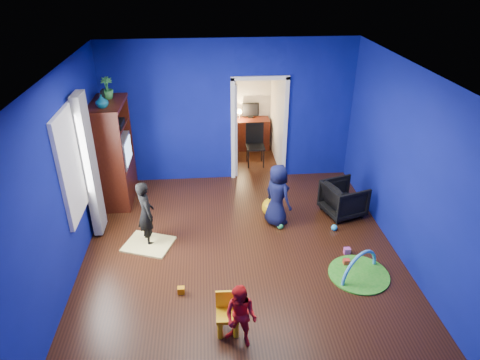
{
  "coord_description": "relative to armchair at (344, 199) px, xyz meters",
  "views": [
    {
      "loc": [
        -0.49,
        -5.44,
        4.27
      ],
      "look_at": [
        0.01,
        0.4,
        1.16
      ],
      "focal_mm": 32.0,
      "sensor_mm": 36.0,
      "label": 1
    }
  ],
  "objects": [
    {
      "name": "floor",
      "position": [
        -1.97,
        -1.11,
        -0.31
      ],
      "size": [
        5.0,
        5.5,
        0.01
      ],
      "primitive_type": "cube",
      "color": "black",
      "rests_on": "ground"
    },
    {
      "name": "ceiling",
      "position": [
        -1.97,
        -1.11,
        2.59
      ],
      "size": [
        5.0,
        5.5,
        0.01
      ],
      "primitive_type": "cube",
      "color": "white",
      "rests_on": "wall_back"
    },
    {
      "name": "wall_back",
      "position": [
        -1.97,
        1.64,
        1.14
      ],
      "size": [
        5.0,
        0.02,
        2.9
      ],
      "primitive_type": "cube",
      "color": "navy",
      "rests_on": "floor"
    },
    {
      "name": "wall_front",
      "position": [
        -1.97,
        -3.86,
        1.14
      ],
      "size": [
        5.0,
        0.02,
        2.9
      ],
      "primitive_type": "cube",
      "color": "navy",
      "rests_on": "floor"
    },
    {
      "name": "wall_left",
      "position": [
        -4.47,
        -1.11,
        1.14
      ],
      "size": [
        0.02,
        5.5,
        2.9
      ],
      "primitive_type": "cube",
      "color": "navy",
      "rests_on": "floor"
    },
    {
      "name": "wall_right",
      "position": [
        0.53,
        -1.11,
        1.14
      ],
      "size": [
        0.02,
        5.5,
        2.9
      ],
      "primitive_type": "cube",
      "color": "navy",
      "rests_on": "floor"
    },
    {
      "name": "alcove",
      "position": [
        -1.37,
        2.52,
        0.94
      ],
      "size": [
        1.0,
        1.75,
        2.5
      ],
      "primitive_type": null,
      "color": "silver",
      "rests_on": "floor"
    },
    {
      "name": "armchair",
      "position": [
        0.0,
        0.0,
        0.0
      ],
      "size": [
        0.86,
        0.85,
        0.63
      ],
      "primitive_type": "imported",
      "rotation": [
        0.0,
        0.0,
        1.88
      ],
      "color": "black",
      "rests_on": "floor"
    },
    {
      "name": "child_black",
      "position": [
        -3.48,
        -0.59,
        0.24
      ],
      "size": [
        0.41,
        0.48,
        1.12
      ],
      "primitive_type": "imported",
      "rotation": [
        0.0,
        0.0,
        2.0
      ],
      "color": "black",
      "rests_on": "floor"
    },
    {
      "name": "child_navy",
      "position": [
        -1.27,
        -0.22,
        0.26
      ],
      "size": [
        0.62,
        0.67,
        1.14
      ],
      "primitive_type": "imported",
      "rotation": [
        0.0,
        0.0,
        2.18
      ],
      "color": "#10123C",
      "rests_on": "floor"
    },
    {
      "name": "toddler_red",
      "position": [
        -2.13,
        -2.82,
        0.12
      ],
      "size": [
        0.53,
        0.5,
        0.87
      ],
      "primitive_type": "imported",
      "rotation": [
        0.0,
        0.0,
        -0.53
      ],
      "color": "#AE1227",
      "rests_on": "floor"
    },
    {
      "name": "vase",
      "position": [
        -4.19,
        0.6,
        1.76
      ],
      "size": [
        0.28,
        0.28,
        0.22
      ],
      "primitive_type": "imported",
      "rotation": [
        0.0,
        0.0,
        -0.4
      ],
      "color": "#0B5A5C",
      "rests_on": "tv_armoire"
    },
    {
      "name": "potted_plant",
      "position": [
        -4.19,
        1.12,
        1.84
      ],
      "size": [
        0.26,
        0.26,
        0.38
      ],
      "primitive_type": "imported",
      "rotation": [
        0.0,
        0.0,
        0.25
      ],
      "color": "#328A3C",
      "rests_on": "tv_armoire"
    },
    {
      "name": "tv_armoire",
      "position": [
        -4.19,
        0.9,
        0.67
      ],
      "size": [
        0.58,
        1.14,
        1.96
      ],
      "primitive_type": "cube",
      "color": "#3B0E09",
      "rests_on": "floor"
    },
    {
      "name": "crt_tv",
      "position": [
        -4.15,
        0.9,
        0.71
      ],
      "size": [
        0.46,
        0.7,
        0.54
      ],
      "primitive_type": "cube",
      "color": "silver",
      "rests_on": "tv_armoire"
    },
    {
      "name": "yellow_blanket",
      "position": [
        -3.48,
        -0.69,
        -0.3
      ],
      "size": [
        0.91,
        0.82,
        0.03
      ],
      "primitive_type": "cube",
      "rotation": [
        0.0,
        0.0,
        -0.35
      ],
      "color": "#F2E07A",
      "rests_on": "floor"
    },
    {
      "name": "hopper_ball",
      "position": [
        -1.32,
        0.03,
        -0.13
      ],
      "size": [
        0.36,
        0.36,
        0.36
      ],
      "primitive_type": "sphere",
      "color": "yellow",
      "rests_on": "floor"
    },
    {
      "name": "kid_chair",
      "position": [
        -2.28,
        -2.62,
        -0.06
      ],
      "size": [
        0.29,
        0.29,
        0.5
      ],
      "primitive_type": "cube",
      "rotation": [
        0.0,
        0.0,
        -0.04
      ],
      "color": "yellow",
      "rests_on": "floor"
    },
    {
      "name": "play_mat",
      "position": [
        -0.25,
        -1.71,
        -0.3
      ],
      "size": [
        0.9,
        0.9,
        0.02
      ],
      "primitive_type": "cylinder",
      "color": "green",
      "rests_on": "floor"
    },
    {
      "name": "toy_arch",
      "position": [
        -0.25,
        -1.71,
        -0.29
      ],
      "size": [
        0.7,
        0.49,
        0.81
      ],
      "primitive_type": "torus",
      "rotation": [
        1.57,
        0.0,
        0.59
      ],
      "color": "#3F8CD8",
      "rests_on": "floor"
    },
    {
      "name": "window_left",
      "position": [
        -4.45,
        -0.76,
        1.24
      ],
      "size": [
        0.03,
        0.95,
        1.55
      ],
      "primitive_type": "cube",
      "color": "white",
      "rests_on": "wall_left"
    },
    {
      "name": "curtain",
      "position": [
        -4.34,
        -0.21,
        0.94
      ],
      "size": [
        0.14,
        0.42,
        2.4
      ],
      "primitive_type": "cube",
      "color": "slate",
      "rests_on": "floor"
    },
    {
      "name": "doorway",
      "position": [
        -1.37,
        1.64,
        0.74
      ],
      "size": [
        1.16,
        0.1,
        2.1
      ],
      "primitive_type": "cube",
      "color": "white",
      "rests_on": "floor"
    },
    {
      "name": "study_desk",
      "position": [
        -1.37,
        3.15,
        0.06
      ],
      "size": [
        0.88,
        0.44,
        0.75
      ],
      "primitive_type": "cube",
      "color": "#3D140A",
      "rests_on": "floor"
    },
    {
      "name": "desk_monitor",
      "position": [
        -1.37,
        3.27,
        0.64
      ],
      "size": [
        0.4,
        0.05,
        0.32
      ],
      "primitive_type": "cube",
      "color": "black",
      "rests_on": "study_desk"
    },
    {
      "name": "desk_lamp",
      "position": [
        -1.65,
        3.21,
        0.62
      ],
      "size": [
        0.14,
        0.14,
        0.14
      ],
      "primitive_type": "sphere",
      "color": "#FFD88C",
      "rests_on": "study_desk"
    },
    {
      "name": "folding_chair",
      "position": [
        -1.37,
        2.19,
        0.15
      ],
      "size": [
        0.4,
        0.4,
        0.92
      ],
      "primitive_type": "cube",
      "color": "black",
      "rests_on": "floor"
    },
    {
      "name": "book_shelf",
      "position": [
        -1.37,
        3.26,
        1.71
      ],
      "size": [
        0.88,
        0.24,
        0.04
      ],
      "primitive_type": "cube",
      "color": "white",
      "rests_on": "study_desk"
    },
    {
      "name": "toy_0",
      "position": [
        -0.37,
        -1.46,
        -0.26
      ],
      "size": [
        0.1,
        0.08,
        0.1
      ],
      "primitive_type": "cube",
      "color": "red",
      "rests_on": "floor"
    },
    {
      "name": "toy_1",
      "position": [
        -0.29,
        -0.52,
        -0.26
      ],
      "size": [
        0.11,
        0.11,
        0.11
      ],
      "primitive_type": "sphere",
      "color": "#28B1E3",
      "rests_on": "floor"
    },
    {
      "name": "toy_2",
      "position": [
        -2.9,
        -1.87,
        -0.26
      ],
      "size": [
        0.1,
        0.08,
        0.1
      ],
      "primitive_type": "cube",
      "color": "orange",
      "rests_on": "floor"
    },
    {
      "name": "toy_3",
      "position": [
        -1.23,
        -0.39,
        -0.26
      ],
      "size": [
        0.11,
        0.11,
        0.11
      ],
      "primitive_type": "sphere",
      "color": "green",
      "rests_on": "floor"
    },
    {
      "name": "toy_4",
      "position": [
        -0.27,
        -1.18,
        -0.26
      ],
      "size": [
        0.1,
        0.08,
        0.1
      ],
      "primitive_type": "cube",
      "color": "#BC46A4",
      "rests_on": "floor"
    }
  ]
}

